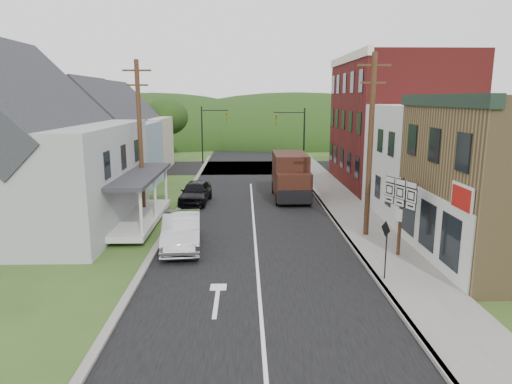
{
  "coord_description": "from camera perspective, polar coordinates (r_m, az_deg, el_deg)",
  "views": [
    {
      "loc": [
        -0.51,
        -18.45,
        6.91
      ],
      "look_at": [
        0.07,
        4.25,
        2.2
      ],
      "focal_mm": 32.0,
      "sensor_mm": 36.0,
      "label": 1
    }
  ],
  "objects": [
    {
      "name": "tree_left_d",
      "position": [
        51.2,
        -11.17,
        9.23
      ],
      "size": [
        4.8,
        4.8,
        6.94
      ],
      "color": "#382616",
      "rests_on": "ground"
    },
    {
      "name": "road",
      "position": [
        29.28,
        -0.43,
        -1.93
      ],
      "size": [
        9.0,
        90.0,
        0.02
      ],
      "primitive_type": "cube",
      "color": "black",
      "rests_on": "ground"
    },
    {
      "name": "sidewalk_right",
      "position": [
        28.06,
        11.79,
        -2.63
      ],
      "size": [
        2.8,
        55.0,
        0.15
      ],
      "primitive_type": "cube",
      "color": "slate",
      "rests_on": "ground"
    },
    {
      "name": "route_sign_cluster",
      "position": [
        20.49,
        17.57,
        -1.62
      ],
      "size": [
        0.76,
        1.86,
        3.44
      ],
      "rotation": [
        0.0,
        0.0,
        0.36
      ],
      "color": "#472D19",
      "rests_on": "sidewalk_right"
    },
    {
      "name": "storefront_red",
      "position": [
        37.41,
        17.11,
        8.28
      ],
      "size": [
        8.0,
        12.0,
        10.0
      ],
      "primitive_type": "cube",
      "color": "maroon",
      "rests_on": "ground"
    },
    {
      "name": "house_cream",
      "position": [
        45.9,
        -15.45,
        7.28
      ],
      "size": [
        7.14,
        8.16,
        7.28
      ],
      "color": "#C4B198",
      "rests_on": "ground"
    },
    {
      "name": "forested_ridge",
      "position": [
        73.77,
        -1.08,
        6.34
      ],
      "size": [
        90.0,
        30.0,
        16.0
      ],
      "primitive_type": "ellipsoid",
      "color": "black",
      "rests_on": "ground"
    },
    {
      "name": "ground",
      "position": [
        19.71,
        0.11,
        -8.8
      ],
      "size": [
        120.0,
        120.0,
        0.0
      ],
      "primitive_type": "plane",
      "color": "#2D4719",
      "rests_on": "ground"
    },
    {
      "name": "traffic_signal_left",
      "position": [
        49.2,
        -5.95,
        7.98
      ],
      "size": [
        2.87,
        0.2,
        6.0
      ],
      "color": "black",
      "rests_on": "ground"
    },
    {
      "name": "utility_pole_left",
      "position": [
        27.21,
        -14.28,
        6.61
      ],
      "size": [
        1.6,
        0.26,
        9.0
      ],
      "color": "#472D19",
      "rests_on": "ground"
    },
    {
      "name": "dark_sedan",
      "position": [
        30.53,
        -7.56,
        -0.04
      ],
      "size": [
        2.1,
        4.49,
        1.49
      ],
      "primitive_type": "imported",
      "rotation": [
        0.0,
        0.0,
        -0.08
      ],
      "color": "black",
      "rests_on": "ground"
    },
    {
      "name": "storefront_white",
      "position": [
        28.75,
        22.84,
        3.48
      ],
      "size": [
        8.0,
        7.0,
        6.5
      ],
      "primitive_type": "cube",
      "color": "silver",
      "rests_on": "ground"
    },
    {
      "name": "warning_sign",
      "position": [
        17.84,
        15.94,
        -6.02
      ],
      "size": [
        0.17,
        0.62,
        2.28
      ],
      "rotation": [
        0.0,
        0.0,
        0.23
      ],
      "color": "black",
      "rests_on": "sidewalk_right"
    },
    {
      "name": "curb_left",
      "position": [
        27.63,
        -10.05,
        -2.82
      ],
      "size": [
        0.3,
        55.0,
        0.12
      ],
      "primitive_type": "cube",
      "color": "slate",
      "rests_on": "ground"
    },
    {
      "name": "cross_road",
      "position": [
        45.97,
        -0.83,
        3.07
      ],
      "size": [
        60.0,
        9.0,
        0.02
      ],
      "primitive_type": "cube",
      "color": "black",
      "rests_on": "ground"
    },
    {
      "name": "utility_pole_right",
      "position": [
        22.9,
        14.09,
        5.72
      ],
      "size": [
        1.6,
        0.26,
        9.0
      ],
      "color": "#472D19",
      "rests_on": "ground"
    },
    {
      "name": "delivery_van",
      "position": [
        31.52,
        4.36,
        1.95
      ],
      "size": [
        2.33,
        5.6,
        3.13
      ],
      "rotation": [
        0.0,
        0.0,
        0.0
      ],
      "color": "black",
      "rests_on": "ground"
    },
    {
      "name": "silver_sedan",
      "position": [
        21.62,
        -9.26,
        -4.83
      ],
      "size": [
        2.14,
        5.03,
        1.61
      ],
      "primitive_type": "imported",
      "rotation": [
        0.0,
        0.0,
        0.09
      ],
      "color": "#BCBCC1",
      "rests_on": "ground"
    },
    {
      "name": "curb_right",
      "position": [
        27.78,
        9.08,
        -2.67
      ],
      "size": [
        0.2,
        55.0,
        0.15
      ],
      "primitive_type": "cube",
      "color": "slate",
      "rests_on": "ground"
    },
    {
      "name": "traffic_signal_right",
      "position": [
        42.34,
        5.1,
        7.4
      ],
      "size": [
        2.87,
        0.2,
        6.0
      ],
      "color": "black",
      "rests_on": "ground"
    },
    {
      "name": "house_blue",
      "position": [
        37.11,
        -18.0,
        6.17
      ],
      "size": [
        7.14,
        8.16,
        7.28
      ],
      "color": "#7C96A9",
      "rests_on": "ground"
    },
    {
      "name": "house_gray",
      "position": [
        27.14,
        -26.61,
        4.83
      ],
      "size": [
        10.2,
        12.24,
        8.35
      ],
      "color": "#A9ABAE",
      "rests_on": "ground"
    },
    {
      "name": "tree_left_c",
      "position": [
        42.67,
        -27.53,
        9.11
      ],
      "size": [
        5.8,
        5.8,
        8.41
      ],
      "color": "#382616",
      "rests_on": "ground"
    }
  ]
}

